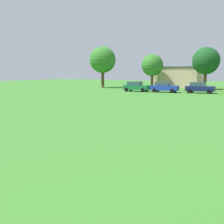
{
  "coord_description": "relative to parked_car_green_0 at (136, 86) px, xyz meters",
  "views": [
    {
      "loc": [
        7.94,
        1.87,
        3.11
      ],
      "look_at": [
        2.8,
        11.5,
        1.51
      ],
      "focal_mm": 42.82,
      "sensor_mm": 36.0,
      "label": 1
    }
  ],
  "objects": [
    {
      "name": "ground_plane",
      "position": [
        9.78,
        -13.68,
        -0.86
      ],
      "size": [
        160.0,
        160.0,
        0.0
      ],
      "primitive_type": "plane",
      "color": "#387528"
    },
    {
      "name": "parked_car_green_0",
      "position": [
        0.0,
        0.0,
        0.0
      ],
      "size": [
        4.3,
        2.02,
        1.68
      ],
      "color": "#196B38",
      "rests_on": "ground"
    },
    {
      "name": "parked_car_blue_1",
      "position": [
        4.8,
        0.32,
        0.0
      ],
      "size": [
        4.3,
        2.02,
        1.68
      ],
      "color": "#1E38AD",
      "rests_on": "ground"
    },
    {
      "name": "parked_car_navy_2",
      "position": [
        10.18,
        1.17,
        0.0
      ],
      "size": [
        4.3,
        2.02,
        1.68
      ],
      "color": "#141E4C",
      "rests_on": "ground"
    },
    {
      "name": "tree_far_left",
      "position": [
        -11.01,
        7.75,
        4.96
      ],
      "size": [
        5.53,
        5.53,
        8.62
      ],
      "color": "brown",
      "rests_on": "ground"
    },
    {
      "name": "tree_left",
      "position": [
        -0.93,
        10.45,
        3.77
      ],
      "size": [
        4.4,
        4.4,
        6.85
      ],
      "color": "brown",
      "rests_on": "ground"
    },
    {
      "name": "tree_right",
      "position": [
        9.33,
        11.22,
        4.47
      ],
      "size": [
        5.06,
        5.06,
        7.89
      ],
      "color": "brown",
      "rests_on": "ground"
    },
    {
      "name": "house_left",
      "position": [
        2.73,
        16.59,
        1.37
      ],
      "size": [
        9.89,
        7.18,
        4.43
      ],
      "color": "beige",
      "rests_on": "ground"
    }
  ]
}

